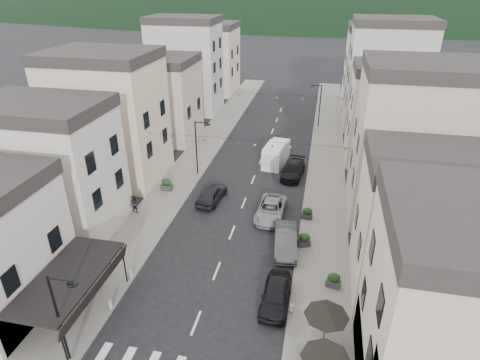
% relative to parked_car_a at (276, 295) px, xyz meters
% --- Properties ---
extents(sidewalk_left, '(4.00, 76.00, 0.12)m').
position_rel_parked_car_a_xyz_m(sidewalk_left, '(-12.10, 23.35, -0.70)').
color(sidewalk_left, slate).
rests_on(sidewalk_left, ground).
extents(sidewalk_right, '(4.00, 76.00, 0.12)m').
position_rel_parked_car_a_xyz_m(sidewalk_right, '(2.90, 23.35, -0.70)').
color(sidewalk_right, slate).
rests_on(sidewalk_right, ground).
extents(hill_backdrop, '(640.00, 360.00, 70.00)m').
position_rel_parked_car_a_xyz_m(hill_backdrop, '(-4.60, 291.35, -0.76)').
color(hill_backdrop, black).
rests_on(hill_backdrop, ground).
extents(boutique_awning, '(3.77, 7.50, 3.28)m').
position_rel_parked_car_a_xyz_m(boutique_awning, '(-11.85, -3.65, 2.36)').
color(boutique_awning, black).
rests_on(boutique_awning, ground).
extents(buildings_row_left, '(10.20, 54.16, 14.00)m').
position_rel_parked_car_a_xyz_m(buildings_row_left, '(-19.10, 29.10, 5.36)').
color(buildings_row_left, beige).
rests_on(buildings_row_left, ground).
extents(buildings_row_right, '(10.20, 54.16, 14.50)m').
position_rel_parked_car_a_xyz_m(buildings_row_right, '(9.90, 27.94, 5.56)').
color(buildings_row_right, beige).
rests_on(buildings_row_right, ground).
extents(streetlamp_left_near, '(1.70, 0.56, 6.00)m').
position_rel_parked_car_a_xyz_m(streetlamp_left_near, '(-10.42, -6.65, 2.94)').
color(streetlamp_left_near, black).
rests_on(streetlamp_left_near, ground).
extents(streetlamp_left_far, '(1.70, 0.56, 6.00)m').
position_rel_parked_car_a_xyz_m(streetlamp_left_far, '(-10.42, 17.35, 2.94)').
color(streetlamp_left_far, black).
rests_on(streetlamp_left_far, ground).
extents(streetlamp_right_far, '(1.70, 0.56, 6.00)m').
position_rel_parked_car_a_xyz_m(streetlamp_right_far, '(1.22, 35.35, 2.94)').
color(streetlamp_right_far, black).
rests_on(streetlamp_right_far, ground).
extents(bollards, '(11.66, 10.26, 0.60)m').
position_rel_parked_car_a_xyz_m(bollards, '(-4.60, -3.15, -0.34)').
color(bollards, gray).
rests_on(bollards, ground).
extents(bunting_near, '(19.00, 0.28, 0.62)m').
position_rel_parked_car_a_xyz_m(bunting_near, '(-4.60, 13.35, 4.90)').
color(bunting_near, black).
rests_on(bunting_near, ground).
extents(bunting_far, '(19.00, 0.28, 0.62)m').
position_rel_parked_car_a_xyz_m(bunting_far, '(-4.60, 29.35, 4.90)').
color(bunting_far, black).
rests_on(bunting_far, ground).
extents(parked_car_a, '(1.88, 4.48, 1.52)m').
position_rel_parked_car_a_xyz_m(parked_car_a, '(0.00, 0.00, 0.00)').
color(parked_car_a, black).
rests_on(parked_car_a, ground).
extents(parked_car_b, '(2.22, 5.03, 1.60)m').
position_rel_parked_car_a_xyz_m(parked_car_b, '(0.00, 6.02, 0.04)').
color(parked_car_b, '#353537').
rests_on(parked_car_b, ground).
extents(parked_car_c, '(2.57, 5.26, 1.44)m').
position_rel_parked_car_a_xyz_m(parked_car_c, '(-1.80, 10.51, -0.04)').
color(parked_car_c, gray).
rests_on(parked_car_c, ground).
extents(parked_car_d, '(2.54, 5.17, 1.45)m').
position_rel_parked_car_a_xyz_m(parked_car_d, '(-0.58, 19.05, -0.04)').
color(parked_car_d, black).
rests_on(parked_car_d, ground).
extents(parked_car_e, '(2.34, 4.75, 1.56)m').
position_rel_parked_car_a_xyz_m(parked_car_e, '(-7.65, 12.05, 0.02)').
color(parked_car_e, black).
rests_on(parked_car_e, ground).
extents(delivery_van, '(2.71, 5.36, 2.46)m').
position_rel_parked_car_a_xyz_m(delivery_van, '(-2.81, 21.90, 0.45)').
color(delivery_van, silver).
rests_on(delivery_van, ground).
extents(pedestrian_a, '(0.65, 0.43, 1.77)m').
position_rel_parked_car_a_xyz_m(pedestrian_a, '(-12.28, 0.79, 0.25)').
color(pedestrian_a, black).
rests_on(pedestrian_a, sidewalk_left).
extents(pedestrian_b, '(0.94, 0.80, 1.72)m').
position_rel_parked_car_a_xyz_m(pedestrian_b, '(-13.80, 8.46, 0.22)').
color(pedestrian_b, black).
rests_on(pedestrian_b, sidewalk_left).
extents(planter_la, '(1.06, 0.70, 1.10)m').
position_rel_parked_car_a_xyz_m(planter_la, '(-12.99, -2.11, -0.10)').
color(planter_la, '#313134').
rests_on(planter_la, sidewalk_left).
extents(planter_lb, '(1.13, 0.64, 1.25)m').
position_rel_parked_car_a_xyz_m(planter_lb, '(-12.60, 13.14, -0.03)').
color(planter_lb, '#303032').
rests_on(planter_lb, sidewalk_left).
extents(planter_ra, '(1.10, 0.78, 1.11)m').
position_rel_parked_car_a_xyz_m(planter_ra, '(3.68, 2.31, -0.10)').
color(planter_ra, '#323235').
rests_on(planter_ra, sidewalk_right).
extents(planter_rb, '(1.13, 0.86, 1.12)m').
position_rel_parked_car_a_xyz_m(planter_rb, '(1.40, 6.61, -0.10)').
color(planter_rb, '#2C2C2F').
rests_on(planter_rb, sidewalk_right).
extents(planter_rc, '(0.97, 0.54, 1.08)m').
position_rel_parked_car_a_xyz_m(planter_rc, '(1.40, 10.67, -0.11)').
color(planter_rc, '#29292B').
rests_on(planter_rc, sidewalk_right).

